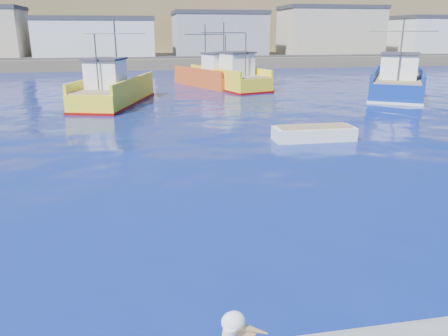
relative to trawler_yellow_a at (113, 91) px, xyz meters
name	(u,v)px	position (x,y,z in m)	size (l,w,h in m)	color
ground	(292,268)	(5.60, -26.58, -1.01)	(260.00, 260.00, 0.00)	#071158
dock_bollards	(394,332)	(6.20, -29.98, -0.36)	(36.20, 0.20, 0.30)	#4C4C4C
far_shore	(151,16)	(5.61, 82.62, 7.97)	(200.00, 81.00, 24.00)	brown
trawler_yellow_a	(113,91)	(0.00, 0.00, 0.00)	(6.48, 11.25, 6.44)	yellow
trawler_yellow_b	(230,78)	(11.06, 8.14, 0.00)	(6.94, 11.32, 6.44)	yellow
trawler_blue	(397,83)	(24.69, 0.29, 0.07)	(9.90, 12.38, 6.60)	navy
boat_orange	(212,76)	(9.50, 10.07, 0.07)	(6.92, 9.80, 6.20)	#C94A19
skiff_mid	(314,134)	(11.07, -14.23, -0.71)	(4.31, 1.56, 0.93)	silver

